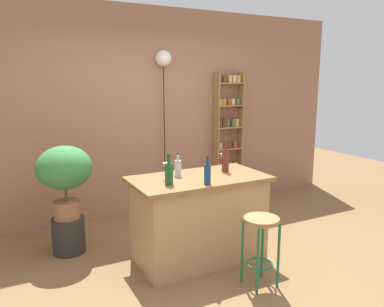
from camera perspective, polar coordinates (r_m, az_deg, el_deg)
name	(u,v)px	position (r m, az deg, el deg)	size (l,w,h in m)	color
ground	(213,271)	(3.89, 3.23, -17.22)	(12.00, 12.00, 0.00)	brown
back_wall	(141,113)	(5.21, -7.65, 6.11)	(6.40, 0.10, 2.80)	#9E6B51
kitchen_counter	(199,218)	(3.94, 1.05, -9.71)	(1.37, 0.74, 0.88)	tan
bar_stool	(261,236)	(3.50, 10.34, -12.11)	(0.32, 0.32, 0.65)	#196642
spice_shelf	(228,134)	(5.71, 5.51, 2.89)	(0.44, 0.15, 1.96)	#9E7042
plant_stool	(69,235)	(4.38, -18.12, -11.61)	(0.35, 0.35, 0.39)	#2D2823
potted_plant	(64,172)	(4.17, -18.70, -2.63)	(0.58, 0.52, 0.79)	#935B3D
bottle_wine_red	(178,168)	(3.82, -2.15, -2.13)	(0.07, 0.07, 0.24)	#B2B2B7
bottle_soda_blue	(169,173)	(3.51, -3.50, -2.99)	(0.08, 0.08, 0.29)	#194C23
bottle_sauce_amber	(207,174)	(3.53, 2.33, -3.06)	(0.06, 0.06, 0.27)	navy
bottle_vinegar	(225,160)	(4.01, 5.07, -0.92)	(0.07, 0.07, 0.35)	#5B2319
wine_glass_left	(223,157)	(4.19, 4.71, -0.60)	(0.07, 0.07, 0.16)	silver
wine_glass_center	(166,167)	(3.71, -3.91, -2.11)	(0.07, 0.07, 0.16)	silver
pendant_globe_light	(163,61)	(5.21, -4.34, 13.79)	(0.22, 0.22, 2.23)	black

